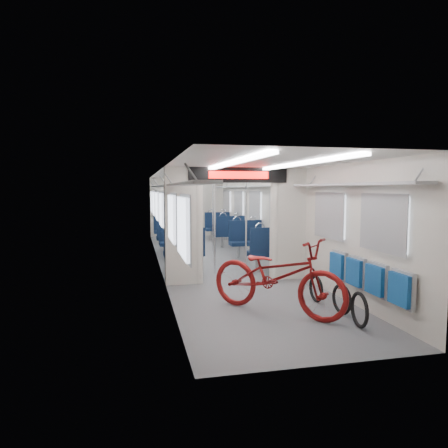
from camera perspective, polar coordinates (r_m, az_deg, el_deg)
name	(u,v)px	position (r m, az deg, el deg)	size (l,w,h in m)	color
carriage	(220,204)	(9.72, -0.65, 2.83)	(12.00, 12.02, 2.31)	#515456
bicycle	(277,275)	(6.10, 7.52, -7.30)	(0.77, 2.20, 1.16)	maroon
flip_bench	(366,276)	(6.38, 19.58, -6.98)	(0.12, 2.08, 0.49)	gray
bike_hoop_a	(359,312)	(5.82, 18.77, -11.77)	(0.49, 0.49, 0.05)	black
bike_hoop_b	(342,301)	(6.33, 16.46, -10.48)	(0.47, 0.47, 0.05)	black
bike_hoop_c	(316,290)	(6.88, 13.01, -9.20)	(0.45, 0.45, 0.05)	black
seat_bay_near_left	(180,242)	(10.03, -6.32, -2.59)	(0.92, 2.12, 1.11)	black
seat_bay_near_right	(256,242)	(10.02, 4.63, -2.54)	(0.93, 2.17, 1.13)	black
seat_bay_far_left	(170,229)	(13.05, -7.76, -0.78)	(0.94, 2.21, 1.14)	black
seat_bay_far_right	(223,227)	(13.73, -0.10, -0.47)	(0.93, 2.17, 1.13)	black
stanchion_near_left	(215,222)	(8.78, -1.33, 0.29)	(0.04, 0.04, 2.30)	silver
stanchion_near_right	(246,222)	(8.79, 3.18, 0.29)	(0.04, 0.04, 2.30)	silver
stanchion_far_left	(192,214)	(11.80, -4.56, 1.50)	(0.04, 0.04, 2.30)	silver
stanchion_far_right	(213,213)	(11.83, -1.61, 1.53)	(0.04, 0.04, 2.30)	silver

